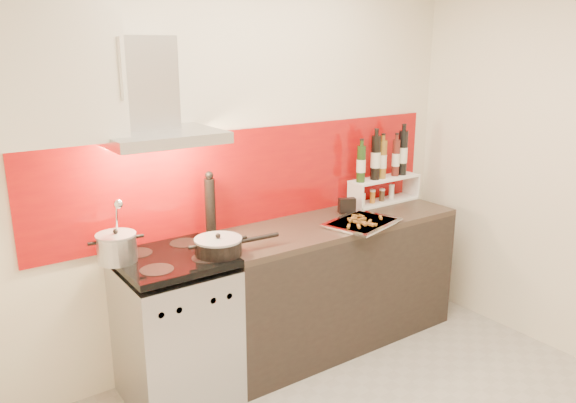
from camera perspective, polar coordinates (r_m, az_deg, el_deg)
back_wall at (r=3.71m, az=-3.99°, el=3.76°), size 3.40×0.02×2.60m
left_wall at (r=1.89m, az=-27.20°, el=-9.98°), size 0.02×2.80×2.60m
backsplash at (r=3.74m, az=-3.22°, el=2.63°), size 3.00×0.02×0.64m
range_stove at (r=3.45m, az=-11.26°, el=-12.71°), size 0.60×0.60×0.91m
counter at (r=4.02m, az=4.67°, el=-8.08°), size 1.80×0.60×0.90m
range_hood at (r=3.19m, az=-13.56°, el=9.49°), size 0.62×0.50×0.61m
upper_cabinet at (r=3.01m, az=-23.71°, el=12.25°), size 0.70×0.35×0.72m
stock_pot at (r=3.22m, az=-17.00°, el=-4.51°), size 0.22×0.22×0.19m
saute_pan at (r=3.22m, az=-6.97°, el=-4.50°), size 0.53×0.27×0.13m
utensil_jar at (r=3.20m, az=-16.93°, el=-4.18°), size 0.08×0.12×0.38m
pepper_mill at (r=3.50m, az=-7.91°, el=-0.39°), size 0.07×0.07×0.42m
step_shelf at (r=4.28m, az=9.74°, el=3.04°), size 0.61×0.17×0.54m
caddy_box at (r=4.01m, az=6.00°, el=-0.39°), size 0.13×0.10×0.10m
baking_tray at (r=3.78m, az=7.52°, el=-2.13°), size 0.55×0.48×0.03m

